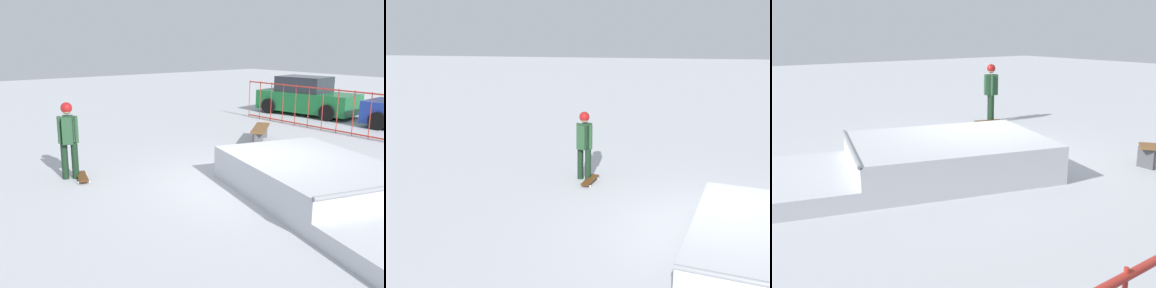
# 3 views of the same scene
# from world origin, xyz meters

# --- Properties ---
(ground_plane) EXTENTS (60.00, 60.00, 0.00)m
(ground_plane) POSITION_xyz_m (0.00, 0.00, 0.00)
(ground_plane) COLOR #B7BABF
(skater) EXTENTS (0.44, 0.40, 1.73)m
(skater) POSITION_xyz_m (-2.70, -2.82, 1.01)
(skater) COLOR black
(skater) RESTS_ON ground
(skateboard) EXTENTS (0.82, 0.42, 0.09)m
(skateboard) POSITION_xyz_m (-2.46, -2.65, 0.08)
(skateboard) COLOR #593314
(skateboard) RESTS_ON ground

